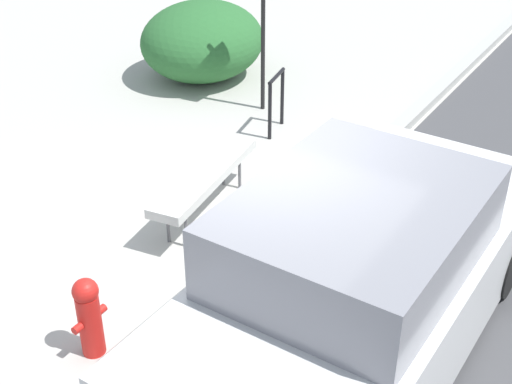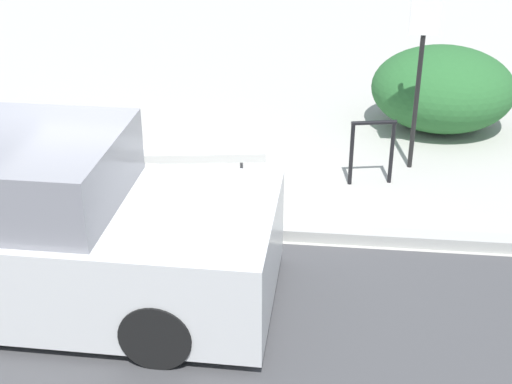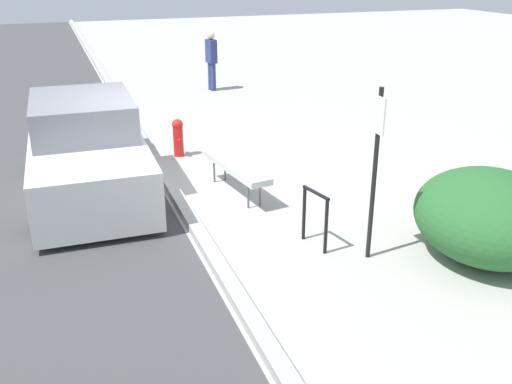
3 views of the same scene
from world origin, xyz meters
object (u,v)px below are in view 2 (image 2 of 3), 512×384
Objects in this scene: bike_rack at (372,146)px; sign_post at (420,64)px; parked_car_near at (22,228)px; bench at (187,153)px.

bike_rack is 1.16m from sign_post.
sign_post is at bearing 41.89° from parked_car_near.
sign_post reaches higher than bike_rack.
sign_post is (2.74, 0.96, 0.91)m from bench.
parked_car_near reaches higher than bench.
sign_post is at bearing 10.75° from bench.
bench is at bearing -160.68° from sign_post.
parked_car_near is (-3.24, -2.74, 0.20)m from bike_rack.
parked_car_near is at bearing -139.05° from sign_post.
bench is 2.55m from parked_car_near.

